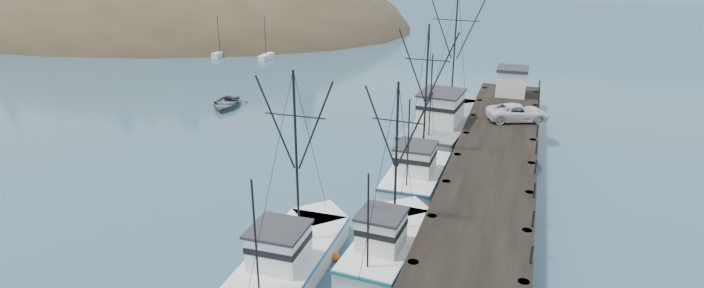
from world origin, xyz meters
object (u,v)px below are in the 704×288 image
at_px(work_vessel, 446,122).
at_px(pickup_truck, 518,112).
at_px(pier, 493,162).
at_px(trawler_far, 419,169).
at_px(trawler_mid, 292,254).
at_px(trawler_near, 389,241).
at_px(pier_shed, 512,81).
at_px(motorboat, 226,107).

relative_size(work_vessel, pickup_truck, 3.00).
height_order(pier, pickup_truck, pickup_truck).
height_order(pier, trawler_far, trawler_far).
bearing_deg(trawler_mid, trawler_near, 32.68).
bearing_deg(pier_shed, work_vessel, -120.91).
distance_m(pier, pickup_truck, 9.66).
xyz_separation_m(trawler_mid, motorboat, (-19.16, 25.49, -0.82)).
bearing_deg(trawler_mid, trawler_far, 73.27).
xyz_separation_m(pier, trawler_far, (-5.20, -0.88, -0.87)).
relative_size(trawler_near, pier_shed, 3.18).
xyz_separation_m(trawler_far, pier_shed, (5.33, 18.88, 2.60)).
height_order(pier_shed, motorboat, pier_shed).
bearing_deg(pickup_truck, work_vessel, 70.24).
bearing_deg(motorboat, work_vessel, -18.72).
bearing_deg(motorboat, trawler_far, -42.11).
distance_m(pier, motorboat, 30.54).
bearing_deg(work_vessel, pier, -62.42).
distance_m(work_vessel, motorboat, 23.58).
xyz_separation_m(pier, work_vessel, (-4.96, 9.49, -0.46)).
relative_size(trawler_mid, motorboat, 2.03).
xyz_separation_m(trawler_far, pickup_truck, (6.37, 10.41, 1.92)).
distance_m(trawler_mid, pier_shed, 33.98).
relative_size(work_vessel, motorboat, 2.90).
relative_size(trawler_mid, pier_shed, 3.48).
distance_m(work_vessel, pickup_truck, 6.32).
relative_size(pier, motorboat, 8.02).
height_order(trawler_near, trawler_mid, trawler_mid).
distance_m(pier_shed, motorboat, 29.65).
distance_m(trawler_mid, pickup_truck, 26.33).
height_order(trawler_mid, trawler_far, trawler_far).
distance_m(pier, pier_shed, 18.08).
bearing_deg(trawler_mid, pickup_truck, 66.48).
bearing_deg(trawler_far, motorboat, 153.05).
bearing_deg(trawler_near, pier, 67.92).
height_order(trawler_mid, pier_shed, trawler_mid).
distance_m(trawler_near, work_vessel, 21.08).
height_order(trawler_near, motorboat, trawler_near).
relative_size(trawler_near, motorboat, 1.86).
height_order(trawler_near, pier_shed, trawler_near).
relative_size(trawler_far, pickup_truck, 2.19).
bearing_deg(trawler_far, work_vessel, 88.68).
bearing_deg(trawler_mid, motorboat, 126.92).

